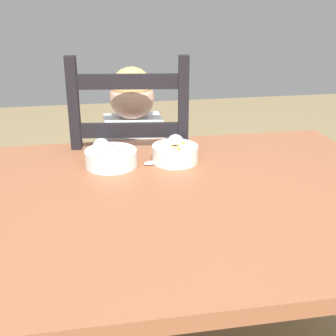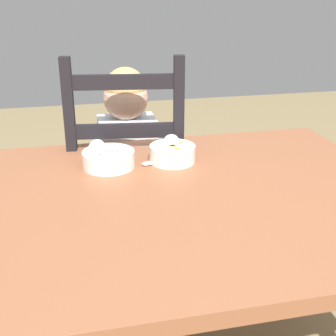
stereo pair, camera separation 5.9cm
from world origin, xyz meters
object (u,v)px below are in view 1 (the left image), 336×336
object	(u,v)px
dining_table	(191,223)
dining_chair	(133,190)
bowl_of_carrots	(174,153)
child_figure	(134,153)
bowl_of_peas	(111,157)
spoon	(155,162)

from	to	relation	value
dining_table	dining_chair	world-z (taller)	dining_chair
dining_chair	bowl_of_carrots	distance (m)	0.41
dining_chair	dining_table	bearing A→B (deg)	-78.03
child_figure	bowl_of_carrots	bearing A→B (deg)	-70.56
bowl_of_peas	child_figure	bearing A→B (deg)	70.57
dining_table	child_figure	world-z (taller)	child_figure
dining_table	spoon	distance (m)	0.27
dining_table	spoon	bearing A→B (deg)	105.22
child_figure	dining_table	bearing A→B (deg)	-78.72
dining_chair	bowl_of_carrots	bearing A→B (deg)	-69.53
dining_chair	child_figure	size ratio (longest dim) A/B	1.06
child_figure	spoon	xyz separation A→B (m)	(0.04, -0.30, 0.07)
dining_table	bowl_of_carrots	size ratio (longest dim) A/B	8.27
dining_chair	child_figure	bearing A→B (deg)	-30.01
dining_chair	spoon	world-z (taller)	dining_chair
bowl_of_carrots	dining_chair	bearing A→B (deg)	110.47
bowl_of_carrots	spoon	distance (m)	0.07
bowl_of_peas	bowl_of_carrots	xyz separation A→B (m)	(0.21, 0.00, 0.00)
dining_chair	bowl_of_carrots	world-z (taller)	dining_chair
child_figure	bowl_of_peas	xyz separation A→B (m)	(-0.10, -0.29, 0.10)
dining_table	bowl_of_carrots	xyz separation A→B (m)	(-0.00, 0.25, 0.13)
bowl_of_peas	bowl_of_carrots	bearing A→B (deg)	0.00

